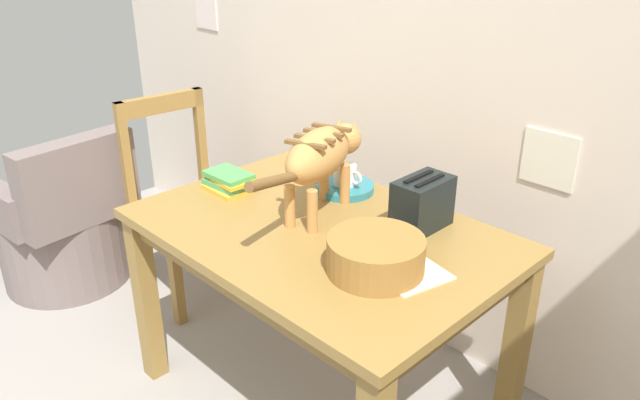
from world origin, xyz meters
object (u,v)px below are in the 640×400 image
at_px(cat, 321,155).
at_px(saucer_bowl, 345,188).
at_px(book_stack, 229,182).
at_px(wooden_chair_near, 185,203).
at_px(dining_table, 320,252).
at_px(coffee_mug, 346,175).
at_px(magazine, 402,267).
at_px(wicker_basket, 376,255).
at_px(toaster, 422,203).
at_px(wicker_armchair, 66,230).

height_order(cat, saucer_bowl, cat).
distance_m(book_stack, wooden_chair_near, 0.64).
xyz_separation_m(dining_table, cat, (-0.08, 0.09, 0.30)).
height_order(dining_table, cat, cat).
distance_m(coffee_mug, magazine, 0.57).
height_order(magazine, wicker_basket, wicker_basket).
height_order(coffee_mug, toaster, toaster).
bearing_deg(dining_table, saucer_bowl, 117.95).
bearing_deg(dining_table, wicker_armchair, -169.03).
bearing_deg(cat, wicker_basket, -41.88).
xyz_separation_m(saucer_bowl, toaster, (0.37, -0.03, 0.07)).
height_order(cat, wooden_chair_near, cat).
relative_size(wicker_basket, wooden_chair_near, 0.30).
height_order(magazine, wicker_armchair, wicker_armchair).
bearing_deg(wicker_basket, dining_table, 165.48).
bearing_deg(toaster, cat, -154.11).
relative_size(dining_table, coffee_mug, 9.88).
xyz_separation_m(saucer_bowl, wicker_armchair, (-1.32, -0.56, -0.47)).
distance_m(coffee_mug, wooden_chair_near, 0.93).
xyz_separation_m(dining_table, toaster, (0.23, 0.24, 0.18)).
relative_size(saucer_bowl, wicker_armchair, 0.28).
xyz_separation_m(coffee_mug, toaster, (0.37, -0.03, 0.02)).
relative_size(coffee_mug, book_stack, 0.63).
bearing_deg(cat, saucer_bowl, 90.00).
relative_size(cat, book_stack, 3.41).
bearing_deg(cat, dining_table, -65.42).
bearing_deg(book_stack, wicker_basket, -3.65).
bearing_deg(wicker_armchair, coffee_mug, -72.77).
bearing_deg(magazine, wooden_chair_near, -171.34).
distance_m(coffee_mug, wicker_basket, 0.57).
bearing_deg(coffee_mug, cat, -72.32).
xyz_separation_m(saucer_bowl, wooden_chair_near, (-0.85, -0.17, -0.29)).
bearing_deg(dining_table, coffee_mug, 117.40).
bearing_deg(cat, toaster, 7.28).
distance_m(saucer_bowl, wicker_armchair, 1.51).
distance_m(saucer_bowl, wicker_basket, 0.58).
xyz_separation_m(coffee_mug, magazine, (0.49, -0.28, -0.06)).
height_order(wicker_basket, wicker_armchair, wicker_basket).
height_order(dining_table, wicker_armchair, wicker_armchair).
xyz_separation_m(book_stack, wicker_armchair, (-1.02, -0.25, -0.49)).
height_order(wicker_basket, toaster, toaster).
bearing_deg(wooden_chair_near, magazine, 90.36).
bearing_deg(wooden_chair_near, wicker_basket, 87.20).
height_order(cat, magazine, cat).
distance_m(toaster, wicker_armchair, 1.86).
bearing_deg(book_stack, dining_table, 3.96).
distance_m(coffee_mug, book_stack, 0.44).
relative_size(dining_table, cat, 1.83).
xyz_separation_m(book_stack, wooden_chair_near, (-0.54, 0.13, -0.31)).
relative_size(cat, magazine, 2.62).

